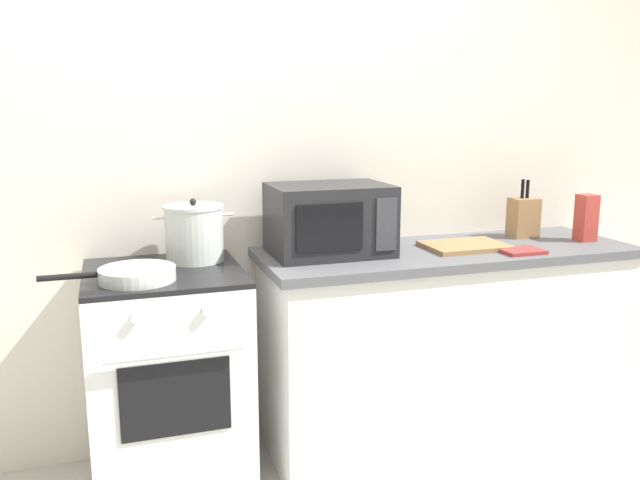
{
  "coord_description": "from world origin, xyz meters",
  "views": [
    {
      "loc": [
        -0.53,
        -1.91,
        1.54
      ],
      "look_at": [
        0.29,
        0.6,
        1.0
      ],
      "focal_mm": 36.56,
      "sensor_mm": 36.0,
      "label": 1
    }
  ],
  "objects_px": {
    "frying_pan": "(136,274)",
    "cutting_board": "(465,246)",
    "knife_block": "(523,217)",
    "pasta_box": "(586,218)",
    "microwave": "(329,219)",
    "oven_mitt": "(521,251)",
    "stove": "(169,381)",
    "stock_pot": "(194,233)"
  },
  "relations": [
    {
      "from": "pasta_box",
      "to": "oven_mitt",
      "type": "bearing_deg",
      "value": -163.56
    },
    {
      "from": "stove",
      "to": "cutting_board",
      "type": "relative_size",
      "value": 2.56
    },
    {
      "from": "pasta_box",
      "to": "oven_mitt",
      "type": "distance_m",
      "value": 0.47
    },
    {
      "from": "frying_pan",
      "to": "pasta_box",
      "type": "distance_m",
      "value": 2.06
    },
    {
      "from": "stock_pot",
      "to": "cutting_board",
      "type": "height_order",
      "value": "stock_pot"
    },
    {
      "from": "knife_block",
      "to": "oven_mitt",
      "type": "bearing_deg",
      "value": -125.61
    },
    {
      "from": "frying_pan",
      "to": "knife_block",
      "type": "bearing_deg",
      "value": 8.35
    },
    {
      "from": "pasta_box",
      "to": "oven_mitt",
      "type": "height_order",
      "value": "pasta_box"
    },
    {
      "from": "knife_block",
      "to": "cutting_board",
      "type": "bearing_deg",
      "value": -160.66
    },
    {
      "from": "stock_pot",
      "to": "microwave",
      "type": "height_order",
      "value": "microwave"
    },
    {
      "from": "stock_pot",
      "to": "pasta_box",
      "type": "distance_m",
      "value": 1.82
    },
    {
      "from": "stock_pot",
      "to": "knife_block",
      "type": "height_order",
      "value": "knife_block"
    },
    {
      "from": "stock_pot",
      "to": "microwave",
      "type": "xyz_separation_m",
      "value": [
        0.57,
        -0.05,
        0.03
      ]
    },
    {
      "from": "cutting_board",
      "to": "oven_mitt",
      "type": "bearing_deg",
      "value": -41.01
    },
    {
      "from": "stove",
      "to": "frying_pan",
      "type": "height_order",
      "value": "frying_pan"
    },
    {
      "from": "oven_mitt",
      "to": "cutting_board",
      "type": "bearing_deg",
      "value": 138.99
    },
    {
      "from": "stove",
      "to": "frying_pan",
      "type": "distance_m",
      "value": 0.51
    },
    {
      "from": "microwave",
      "to": "knife_block",
      "type": "relative_size",
      "value": 1.78
    },
    {
      "from": "stove",
      "to": "microwave",
      "type": "height_order",
      "value": "microwave"
    },
    {
      "from": "stove",
      "to": "microwave",
      "type": "bearing_deg",
      "value": 6.39
    },
    {
      "from": "microwave",
      "to": "stove",
      "type": "bearing_deg",
      "value": -173.61
    },
    {
      "from": "frying_pan",
      "to": "cutting_board",
      "type": "height_order",
      "value": "frying_pan"
    },
    {
      "from": "frying_pan",
      "to": "microwave",
      "type": "xyz_separation_m",
      "value": [
        0.81,
        0.21,
        0.12
      ]
    },
    {
      "from": "microwave",
      "to": "frying_pan",
      "type": "bearing_deg",
      "value": -165.76
    },
    {
      "from": "frying_pan",
      "to": "cutting_board",
      "type": "relative_size",
      "value": 1.32
    },
    {
      "from": "microwave",
      "to": "oven_mitt",
      "type": "height_order",
      "value": "microwave"
    },
    {
      "from": "frying_pan",
      "to": "knife_block",
      "type": "distance_m",
      "value": 1.85
    },
    {
      "from": "knife_block",
      "to": "pasta_box",
      "type": "xyz_separation_m",
      "value": [
        0.23,
        -0.17,
        0.01
      ]
    },
    {
      "from": "microwave",
      "to": "knife_block",
      "type": "height_order",
      "value": "microwave"
    },
    {
      "from": "microwave",
      "to": "cutting_board",
      "type": "height_order",
      "value": "microwave"
    },
    {
      "from": "frying_pan",
      "to": "oven_mitt",
      "type": "height_order",
      "value": "frying_pan"
    },
    {
      "from": "cutting_board",
      "to": "pasta_box",
      "type": "bearing_deg",
      "value": -2.75
    },
    {
      "from": "cutting_board",
      "to": "oven_mitt",
      "type": "relative_size",
      "value": 2.0
    },
    {
      "from": "cutting_board",
      "to": "pasta_box",
      "type": "xyz_separation_m",
      "value": [
        0.62,
        -0.03,
        0.1
      ]
    },
    {
      "from": "frying_pan",
      "to": "knife_block",
      "type": "relative_size",
      "value": 1.69
    },
    {
      "from": "stove",
      "to": "stock_pot",
      "type": "distance_m",
      "value": 0.61
    },
    {
      "from": "knife_block",
      "to": "microwave",
      "type": "bearing_deg",
      "value": -176.51
    },
    {
      "from": "stock_pot",
      "to": "pasta_box",
      "type": "xyz_separation_m",
      "value": [
        1.81,
        -0.16,
        -0.01
      ]
    },
    {
      "from": "frying_pan",
      "to": "cutting_board",
      "type": "distance_m",
      "value": 1.44
    },
    {
      "from": "oven_mitt",
      "to": "knife_block",
      "type": "bearing_deg",
      "value": 54.39
    },
    {
      "from": "stove",
      "to": "stock_pot",
      "type": "relative_size",
      "value": 2.83
    },
    {
      "from": "pasta_box",
      "to": "cutting_board",
      "type": "bearing_deg",
      "value": 177.25
    }
  ]
}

